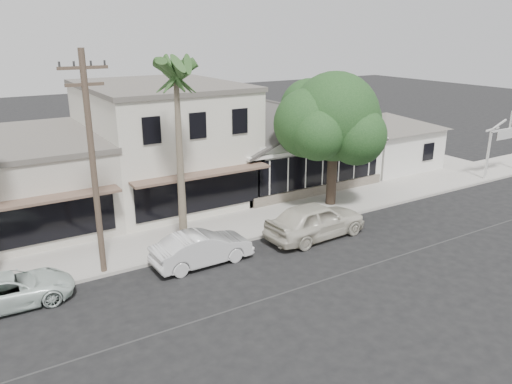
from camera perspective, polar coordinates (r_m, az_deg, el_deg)
ground at (r=21.54m, az=11.16°, el=-8.80°), size 140.00×140.00×0.00m
sidewalk_north at (r=23.34m, az=-15.60°, el=-6.76°), size 90.00×3.50×0.15m
corner_shop at (r=32.88m, az=3.19°, el=5.74°), size 10.40×8.60×5.10m
side_cottage at (r=37.64m, az=14.37°, el=5.03°), size 6.00×6.00×3.00m
arch_sign at (r=37.69m, az=26.97°, el=6.23°), size 4.12×0.12×3.95m
row_building_near at (r=29.96m, az=-10.68°, el=5.48°), size 8.00×10.00×6.50m
utility_pole at (r=20.15m, az=-18.17°, el=3.31°), size 1.80×0.24×9.00m
car_0 at (r=24.19m, az=6.83°, el=-3.22°), size 5.30×2.36×1.77m
car_1 at (r=21.56m, az=-6.19°, el=-6.40°), size 4.39×1.59×1.44m
car_2 at (r=20.48m, az=-26.28°, el=-10.01°), size 4.48×2.16×1.23m
shade_tree at (r=27.79m, az=8.56°, el=8.26°), size 6.81×6.16×7.56m
palm_east at (r=21.65m, az=-9.15°, el=13.00°), size 3.46×3.46×9.05m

